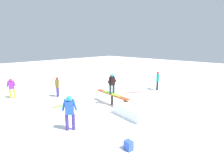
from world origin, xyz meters
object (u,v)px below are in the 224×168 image
(bystander_blue, at_px, (70,111))
(bystander_purple, at_px, (11,87))
(bystander_teal, at_px, (158,80))
(loose_snowboard_coral, at_px, (133,92))
(bystander_brown, at_px, (57,86))
(rail_feature, at_px, (112,95))
(loose_snowboard_lime, at_px, (65,105))
(backpack_on_snow, at_px, (129,145))
(main_rider_on_rail, at_px, (112,84))

(bystander_blue, height_order, bystander_purple, bystander_blue)
(bystander_teal, bearing_deg, loose_snowboard_coral, 126.06)
(bystander_brown, bearing_deg, rail_feature, 62.71)
(bystander_brown, xyz_separation_m, loose_snowboard_coral, (-3.18, -4.48, -0.77))
(rail_feature, distance_m, bystander_teal, 5.04)
(loose_snowboard_lime, bearing_deg, backpack_on_snow, 83.52)
(bystander_blue, relative_size, bystander_teal, 1.02)
(rail_feature, xyz_separation_m, bystander_brown, (3.88, 1.44, 0.18))
(main_rider_on_rail, relative_size, backpack_on_snow, 4.29)
(bystander_teal, relative_size, backpack_on_snow, 4.38)
(loose_snowboard_coral, xyz_separation_m, backpack_on_snow, (-4.33, 5.95, 0.16))
(rail_feature, relative_size, bystander_brown, 2.01)
(backpack_on_snow, bearing_deg, bystander_blue, 21.83)
(bystander_blue, height_order, bystander_teal, bystander_blue)
(bystander_blue, relative_size, backpack_on_snow, 4.49)
(bystander_teal, distance_m, loose_snowboard_coral, 2.32)
(loose_snowboard_lime, bearing_deg, bystander_teal, 165.10)
(loose_snowboard_coral, relative_size, loose_snowboard_lime, 0.90)
(main_rider_on_rail, distance_m, loose_snowboard_lime, 3.13)
(loose_snowboard_lime, relative_size, backpack_on_snow, 4.56)
(bystander_blue, bearing_deg, bystander_purple, 129.63)
(bystander_blue, xyz_separation_m, bystander_teal, (0.75, -8.54, -0.02))
(bystander_brown, xyz_separation_m, bystander_teal, (-4.05, -6.47, 0.06))
(loose_snowboard_lime, bearing_deg, rail_feature, 137.24)
(main_rider_on_rail, xyz_separation_m, bystander_purple, (5.81, 3.76, -0.52))
(main_rider_on_rail, distance_m, loose_snowboard_coral, 3.37)
(bystander_blue, distance_m, backpack_on_snow, 2.86)
(rail_feature, relative_size, backpack_on_snow, 8.21)
(bystander_purple, distance_m, loose_snowboard_lime, 4.23)
(bystander_brown, height_order, bystander_blue, bystander_blue)
(main_rider_on_rail, relative_size, loose_snowboard_lime, 0.94)
(bystander_blue, height_order, loose_snowboard_coral, bystander_blue)
(bystander_purple, relative_size, backpack_on_snow, 4.00)
(bystander_brown, relative_size, loose_snowboard_lime, 0.89)
(bystander_brown, bearing_deg, loose_snowboard_coral, 97.05)
(bystander_teal, bearing_deg, rail_feature, 147.92)
(main_rider_on_rail, distance_m, backpack_on_snow, 4.78)
(bystander_blue, relative_size, loose_snowboard_lime, 0.98)
(bystander_blue, xyz_separation_m, bystander_purple, (6.73, 0.24, -0.09))
(bystander_blue, bearing_deg, loose_snowboard_coral, 51.43)
(bystander_teal, bearing_deg, main_rider_on_rail, 147.92)
(loose_snowboard_coral, distance_m, loose_snowboard_lime, 5.23)
(main_rider_on_rail, relative_size, bystander_brown, 1.05)
(rail_feature, height_order, bystander_purple, bystander_purple)
(rail_feature, relative_size, bystander_teal, 1.87)
(main_rider_on_rail, xyz_separation_m, bystander_teal, (-0.17, -5.03, -0.45))
(bystander_teal, bearing_deg, loose_snowboard_lime, 132.50)
(loose_snowboard_lime, bearing_deg, loose_snowboard_coral, 167.76)
(bystander_teal, bearing_deg, bystander_brown, 117.81)
(bystander_teal, xyz_separation_m, backpack_on_snow, (-3.45, 7.94, -0.67))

